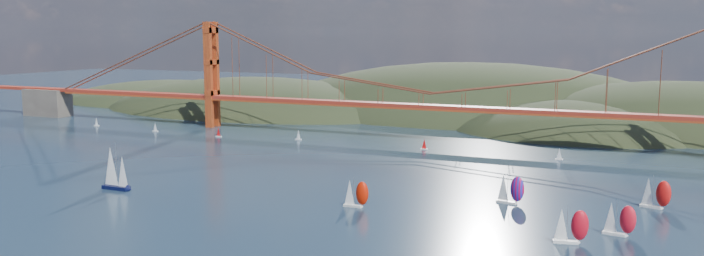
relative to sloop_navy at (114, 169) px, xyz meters
name	(u,v)px	position (x,y,z in m)	size (l,w,h in m)	color
headlands	(558,142)	(108.56, 232.73, -19.18)	(725.00, 225.00, 96.00)	black
bridge	(428,71)	(61.87, 134.44, 25.51)	(552.00, 12.00, 55.00)	maroon
sloop_navy	(114,169)	(0.00, 0.00, 0.00)	(9.74, 5.47, 15.23)	black
racer_0	(356,193)	(79.31, 10.03, -2.60)	(7.56, 3.04, 8.73)	silver
racer_1	(570,225)	(139.38, -0.83, -2.30)	(8.35, 4.55, 9.36)	white
racer_2	(619,219)	(149.70, 10.58, -2.48)	(8.00, 4.12, 8.99)	white
racer_3	(655,193)	(157.97, 42.84, -2.23)	(8.49, 5.15, 9.50)	white
racer_rwb	(510,189)	(119.03, 31.76, -2.22)	(8.48, 4.40, 9.53)	white
distant_boat_0	(96,122)	(-114.56, 111.22, -4.31)	(3.00, 2.00, 4.70)	silver
distant_boat_1	(155,127)	(-72.61, 107.63, -4.31)	(3.00, 2.00, 4.70)	silver
distant_boat_2	(218,132)	(-32.98, 105.29, -4.31)	(3.00, 2.00, 4.70)	silver
distant_boat_3	(298,135)	(6.18, 112.88, -4.31)	(3.00, 2.00, 4.70)	silver
distant_boat_8	(559,154)	(123.78, 108.75, -4.31)	(3.00, 2.00, 4.70)	silver
distant_boat_9	(424,144)	(67.94, 110.67, -4.31)	(3.00, 2.00, 4.70)	silver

